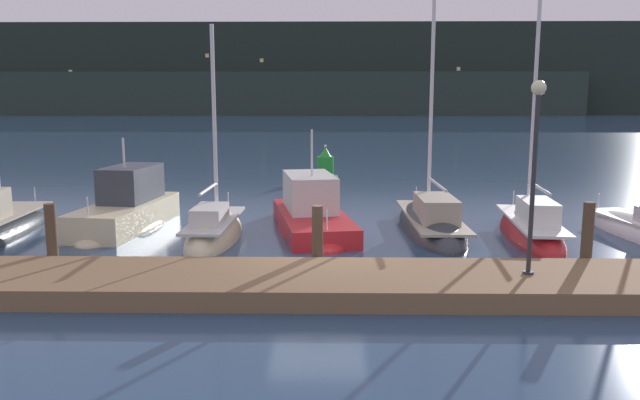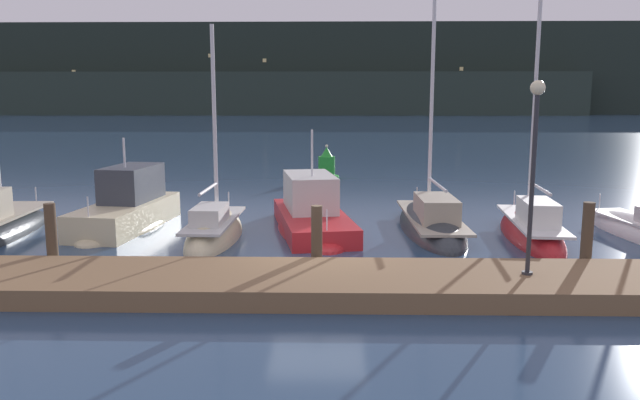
{
  "view_description": "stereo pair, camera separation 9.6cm",
  "coord_description": "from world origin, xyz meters",
  "px_view_note": "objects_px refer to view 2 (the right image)",
  "views": [
    {
      "loc": [
        0.32,
        -15.51,
        4.4
      ],
      "look_at": [
        0.0,
        3.37,
        1.2
      ],
      "focal_mm": 35.0,
      "sensor_mm": 36.0,
      "label": 1
    },
    {
      "loc": [
        0.41,
        -15.51,
        4.4
      ],
      "look_at": [
        0.0,
        3.37,
        1.2
      ],
      "focal_mm": 35.0,
      "sensor_mm": 36.0,
      "label": 2
    }
  ],
  "objects_px": {
    "sailboat_berth_4": "(215,236)",
    "motorboat_berth_3": "(127,216)",
    "motorboat_berth_5": "(312,221)",
    "dock_lamppost": "(534,148)",
    "channel_buoy": "(327,166)",
    "sailboat_berth_7": "(531,234)",
    "sailboat_berth_6": "(431,227)"
  },
  "relations": [
    {
      "from": "motorboat_berth_3",
      "to": "sailboat_berth_6",
      "type": "relative_size",
      "value": 0.53
    },
    {
      "from": "motorboat_berth_5",
      "to": "sailboat_berth_4",
      "type": "bearing_deg",
      "value": -154.04
    },
    {
      "from": "motorboat_berth_3",
      "to": "dock_lamppost",
      "type": "xyz_separation_m",
      "value": [
        11.22,
        -6.78,
        2.87
      ]
    },
    {
      "from": "channel_buoy",
      "to": "sailboat_berth_7",
      "type": "bearing_deg",
      "value": -64.65
    },
    {
      "from": "channel_buoy",
      "to": "motorboat_berth_5",
      "type": "bearing_deg",
      "value": -91.49
    },
    {
      "from": "motorboat_berth_3",
      "to": "channel_buoy",
      "type": "bearing_deg",
      "value": 62.4
    },
    {
      "from": "sailboat_berth_6",
      "to": "dock_lamppost",
      "type": "height_order",
      "value": "sailboat_berth_6"
    },
    {
      "from": "motorboat_berth_3",
      "to": "motorboat_berth_5",
      "type": "bearing_deg",
      "value": -1.98
    },
    {
      "from": "channel_buoy",
      "to": "dock_lamppost",
      "type": "distance_m",
      "value": 20.0
    },
    {
      "from": "motorboat_berth_5",
      "to": "channel_buoy",
      "type": "height_order",
      "value": "motorboat_berth_5"
    },
    {
      "from": "sailboat_berth_6",
      "to": "channel_buoy",
      "type": "xyz_separation_m",
      "value": [
        -3.58,
        12.69,
        0.54
      ]
    },
    {
      "from": "sailboat_berth_7",
      "to": "dock_lamppost",
      "type": "relative_size",
      "value": 2.11
    },
    {
      "from": "motorboat_berth_5",
      "to": "sailboat_berth_7",
      "type": "bearing_deg",
      "value": -8.67
    },
    {
      "from": "sailboat_berth_4",
      "to": "motorboat_berth_5",
      "type": "relative_size",
      "value": 1.08
    },
    {
      "from": "sailboat_berth_6",
      "to": "channel_buoy",
      "type": "bearing_deg",
      "value": 105.76
    },
    {
      "from": "sailboat_berth_4",
      "to": "motorboat_berth_3",
      "type": "bearing_deg",
      "value": 152.92
    },
    {
      "from": "channel_buoy",
      "to": "sailboat_berth_4",
      "type": "bearing_deg",
      "value": -103.1
    },
    {
      "from": "sailboat_berth_4",
      "to": "sailboat_berth_6",
      "type": "relative_size",
      "value": 0.66
    },
    {
      "from": "motorboat_berth_5",
      "to": "dock_lamppost",
      "type": "xyz_separation_m",
      "value": [
        5.02,
        -6.57,
        2.99
      ]
    },
    {
      "from": "motorboat_berth_5",
      "to": "dock_lamppost",
      "type": "bearing_deg",
      "value": -52.61
    },
    {
      "from": "sailboat_berth_4",
      "to": "sailboat_berth_7",
      "type": "bearing_deg",
      "value": 2.32
    },
    {
      "from": "dock_lamppost",
      "to": "sailboat_berth_6",
      "type": "bearing_deg",
      "value": 99.56
    },
    {
      "from": "sailboat_berth_7",
      "to": "dock_lamppost",
      "type": "xyz_separation_m",
      "value": [
        -1.82,
        -5.52,
        3.14
      ]
    },
    {
      "from": "motorboat_berth_3",
      "to": "sailboat_berth_6",
      "type": "distance_m",
      "value": 10.12
    },
    {
      "from": "motorboat_berth_5",
      "to": "sailboat_berth_6",
      "type": "distance_m",
      "value": 3.92
    },
    {
      "from": "motorboat_berth_3",
      "to": "channel_buoy",
      "type": "distance_m",
      "value": 14.09
    },
    {
      "from": "sailboat_berth_4",
      "to": "channel_buoy",
      "type": "relative_size",
      "value": 4.03
    },
    {
      "from": "motorboat_berth_5",
      "to": "channel_buoy",
      "type": "bearing_deg",
      "value": 88.51
    },
    {
      "from": "sailboat_berth_6",
      "to": "channel_buoy",
      "type": "distance_m",
      "value": 13.2
    },
    {
      "from": "dock_lamppost",
      "to": "motorboat_berth_3",
      "type": "bearing_deg",
      "value": 148.85
    },
    {
      "from": "channel_buoy",
      "to": "dock_lamppost",
      "type": "relative_size",
      "value": 0.43
    },
    {
      "from": "sailboat_berth_4",
      "to": "dock_lamppost",
      "type": "xyz_separation_m",
      "value": [
        7.98,
        -5.13,
        3.18
      ]
    }
  ]
}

